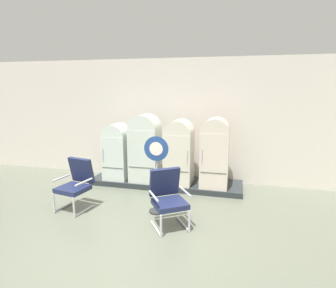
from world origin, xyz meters
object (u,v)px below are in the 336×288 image
refrigerator_1 (145,146)px  refrigerator_3 (215,151)px  armchair_right (168,196)px  sign_stand (157,175)px  refrigerator_2 (179,150)px  refrigerator_0 (117,150)px  armchair_left (76,182)px

refrigerator_1 → refrigerator_3: bearing=0.6°
armchair_right → sign_stand: sign_stand is taller
sign_stand → refrigerator_2: bearing=84.8°
refrigerator_0 → refrigerator_3: 2.43m
refrigerator_2 → armchair_right: (0.20, -1.88, -0.39)m
refrigerator_3 → armchair_left: size_ratio=1.59×
refrigerator_0 → armchair_right: 2.59m
refrigerator_3 → armchair_right: (-0.64, -1.87, -0.43)m
refrigerator_1 → armchair_left: refrigerator_1 is taller
refrigerator_2 → armchair_left: (-1.75, -1.64, -0.39)m
sign_stand → armchair_left: bearing=-172.9°
armchair_right → refrigerator_1: bearing=119.5°
refrigerator_3 → armchair_left: refrigerator_3 is taller
sign_stand → refrigerator_0: bearing=136.0°
refrigerator_3 → armchair_left: bearing=-148.1°
refrigerator_0 → refrigerator_2: (1.58, 0.03, 0.07)m
armchair_left → armchair_right: 1.97m
refrigerator_2 → sign_stand: 1.45m
armchair_left → sign_stand: 1.65m
refrigerator_0 → refrigerator_3: size_ratio=0.87×
refrigerator_2 → armchair_right: size_ratio=1.52×
armchair_left → refrigerator_0: bearing=84.0°
refrigerator_0 → refrigerator_1: 0.75m
refrigerator_1 → armchair_right: bearing=-60.5°
armchair_right → sign_stand: (-0.34, 0.45, 0.21)m
refrigerator_2 → refrigerator_0: bearing=-178.8°
armchair_right → armchair_left: bearing=172.8°
refrigerator_3 → refrigerator_1: bearing=-179.4°
refrigerator_3 → armchair_left: 3.09m
refrigerator_1 → refrigerator_3: (1.69, 0.02, -0.02)m
refrigerator_3 → armchair_left: (-2.59, -1.62, -0.43)m
refrigerator_2 → armchair_right: 1.94m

